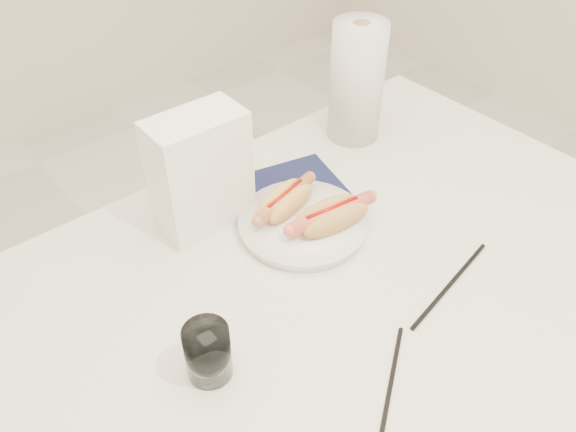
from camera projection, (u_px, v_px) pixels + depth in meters
table at (334, 301)px, 0.96m from camera, size 1.20×0.80×0.75m
plate at (303, 225)px, 1.00m from camera, size 0.24×0.24×0.02m
hotdog_left at (285, 201)px, 1.00m from camera, size 0.15×0.09×0.04m
hotdog_right at (331, 216)px, 0.97m from camera, size 0.17×0.08×0.05m
water_glass at (208, 352)px, 0.75m from camera, size 0.06×0.06×0.09m
chopstick_near at (390, 389)px, 0.76m from camera, size 0.18×0.12×0.01m
chopstick_far at (450, 284)px, 0.90m from camera, size 0.23×0.05×0.01m
napkin_box at (200, 172)px, 0.95m from camera, size 0.16×0.09×0.21m
navy_napkin at (297, 188)px, 1.08m from camera, size 0.20×0.20×0.01m
paper_towel_roll at (357, 82)px, 1.15m from camera, size 0.12×0.12×0.25m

